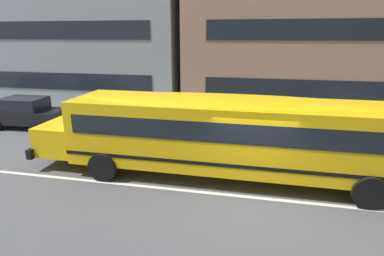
{
  "coord_description": "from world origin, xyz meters",
  "views": [
    {
      "loc": [
        -0.03,
        -8.75,
        4.89
      ],
      "look_at": [
        -2.01,
        0.68,
        1.94
      ],
      "focal_mm": 28.73,
      "sensor_mm": 36.0,
      "label": 1
    }
  ],
  "objects": [
    {
      "name": "parked_car_black_by_entrance",
      "position": [
        -12.09,
        5.19,
        0.84
      ],
      "size": [
        3.95,
        1.99,
        1.64
      ],
      "rotation": [
        0.0,
        0.0,
        0.03
      ],
      "color": "black",
      "rests_on": "ground_plane"
    },
    {
      "name": "school_bus",
      "position": [
        -1.07,
        1.37,
        1.72
      ],
      "size": [
        12.98,
        3.11,
        2.9
      ],
      "rotation": [
        0.0,
        0.0,
        3.14
      ],
      "color": "yellow",
      "rests_on": "ground_plane"
    },
    {
      "name": "lane_centreline",
      "position": [
        0.0,
        0.0,
        0.0
      ],
      "size": [
        110.0,
        0.16,
        0.01
      ],
      "primitive_type": "cube",
      "color": "silver",
      "rests_on": "ground_plane"
    },
    {
      "name": "ground_plane",
      "position": [
        0.0,
        0.0,
        0.0
      ],
      "size": [
        400.0,
        400.0,
        0.0
      ],
      "primitive_type": "plane",
      "color": "#4C4C4F"
    },
    {
      "name": "sidewalk_far",
      "position": [
        0.0,
        7.75,
        0.01
      ],
      "size": [
        120.0,
        3.0,
        0.01
      ],
      "primitive_type": "cube",
      "color": "gray",
      "rests_on": "ground_plane"
    }
  ]
}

